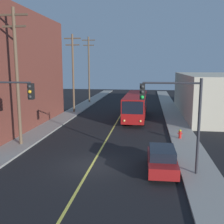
# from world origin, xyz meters

# --- Properties ---
(ground_plane) EXTENTS (120.00, 120.00, 0.00)m
(ground_plane) POSITION_xyz_m (0.00, 0.00, 0.00)
(ground_plane) COLOR black
(sidewalk_left) EXTENTS (2.50, 90.00, 0.15)m
(sidewalk_left) POSITION_xyz_m (-7.25, 10.00, 0.07)
(sidewalk_left) COLOR gray
(sidewalk_left) RESTS_ON ground
(sidewalk_right) EXTENTS (2.50, 90.00, 0.15)m
(sidewalk_right) POSITION_xyz_m (7.25, 10.00, 0.07)
(sidewalk_right) COLOR gray
(sidewalk_right) RESTS_ON ground
(lane_stripe_center) EXTENTS (0.16, 60.00, 0.01)m
(lane_stripe_center) POSITION_xyz_m (0.00, 15.00, 0.01)
(lane_stripe_center) COLOR #D8CC4C
(lane_stripe_center) RESTS_ON ground
(city_bus) EXTENTS (2.70, 12.18, 3.20)m
(city_bus) POSITION_xyz_m (2.20, 17.28, 1.82)
(city_bus) COLOR maroon
(city_bus) RESTS_ON ground
(parked_car_red) EXTENTS (1.88, 4.43, 1.62)m
(parked_car_red) POSITION_xyz_m (4.80, -0.49, 0.84)
(parked_car_red) COLOR maroon
(parked_car_red) RESTS_ON ground
(utility_pole_near) EXTENTS (2.40, 0.28, 11.37)m
(utility_pole_near) POSITION_xyz_m (-7.11, 3.75, 6.36)
(utility_pole_near) COLOR brown
(utility_pole_near) RESTS_ON sidewalk_left
(utility_pole_mid) EXTENTS (2.40, 0.28, 11.13)m
(utility_pole_mid) POSITION_xyz_m (-7.05, 20.36, 6.24)
(utility_pole_mid) COLOR brown
(utility_pole_mid) RESTS_ON sidewalk_left
(utility_pole_far) EXTENTS (2.40, 0.28, 11.87)m
(utility_pole_far) POSITION_xyz_m (-7.17, 31.20, 6.62)
(utility_pole_far) COLOR brown
(utility_pole_far) RESTS_ON sidewalk_left
(traffic_signal_left_corner) EXTENTS (3.75, 0.48, 6.00)m
(traffic_signal_left_corner) POSITION_xyz_m (-5.41, -1.66, 4.30)
(traffic_signal_left_corner) COLOR #2D2D33
(traffic_signal_left_corner) RESTS_ON sidewalk_left
(traffic_signal_right_corner) EXTENTS (3.75, 0.48, 6.00)m
(traffic_signal_right_corner) POSITION_xyz_m (5.41, -0.86, 4.30)
(traffic_signal_right_corner) COLOR #2D2D33
(traffic_signal_right_corner) RESTS_ON sidewalk_right
(fire_hydrant) EXTENTS (0.44, 0.26, 0.84)m
(fire_hydrant) POSITION_xyz_m (6.85, 7.53, 0.58)
(fire_hydrant) COLOR red
(fire_hydrant) RESTS_ON sidewalk_right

